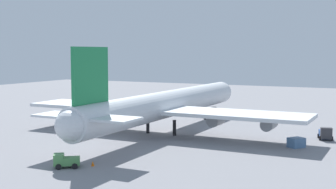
% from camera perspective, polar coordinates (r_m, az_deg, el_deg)
% --- Properties ---
extents(ground_plane, '(280.76, 280.76, 0.00)m').
position_cam_1_polar(ground_plane, '(99.36, 0.00, -4.60)').
color(ground_plane, gray).
extents(cargo_airplane, '(70.19, 60.56, 17.80)m').
position_cam_1_polar(cargo_airplane, '(97.96, -0.17, -1.27)').
color(cargo_airplane, silver).
rests_on(cargo_airplane, ground_plane).
extents(baggage_tug, '(3.82, 4.20, 2.09)m').
position_cam_1_polar(baggage_tug, '(70.72, -12.43, -7.91)').
color(baggage_tug, '#4C8C4C').
rests_on(baggage_tug, ground_plane).
extents(maintenance_van, '(3.40, 5.15, 2.18)m').
position_cam_1_polar(maintenance_van, '(125.87, 6.19, -2.05)').
color(maintenance_van, '#232328').
rests_on(maintenance_van, ground_plane).
extents(catering_truck, '(4.38, 3.34, 2.51)m').
position_cam_1_polar(catering_truck, '(95.67, 18.72, -4.55)').
color(catering_truck, '#333338').
rests_on(catering_truck, ground_plane).
extents(cargo_container_fore, '(3.40, 3.27, 1.73)m').
position_cam_1_polar(cargo_container_fore, '(86.53, 15.43, -5.69)').
color(cargo_container_fore, '#4C729E').
rests_on(cargo_container_fore, ground_plane).
extents(safety_cone_nose, '(0.52, 0.52, 0.74)m').
position_cam_1_polar(safety_cone_nose, '(129.26, 4.89, -2.16)').
color(safety_cone_nose, orange).
rests_on(safety_cone_nose, ground_plane).
extents(safety_cone_tail, '(0.53, 0.53, 0.76)m').
position_cam_1_polar(safety_cone_tail, '(71.09, -9.20, -8.35)').
color(safety_cone_tail, orange).
rests_on(safety_cone_tail, ground_plane).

